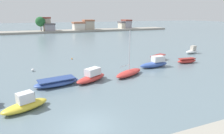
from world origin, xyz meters
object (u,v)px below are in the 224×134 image
object	(u,v)px
moored_boat_3	(92,77)
moored_boat_8	(192,51)
moored_boat_6	(158,58)
moored_boat_1	(25,104)
moored_boat_5	(155,63)
mooring_buoy_3	(33,70)
moored_boat_4	(129,73)
moored_boat_7	(187,61)
mooring_buoy_1	(29,96)
moored_boat_2	(57,82)
mooring_buoy_2	(72,59)

from	to	relation	value
moored_boat_3	moored_boat_8	xyz separation A→B (m)	(25.56, 9.24, -0.04)
moored_boat_6	moored_boat_8	size ratio (longest dim) A/B	1.31
moored_boat_3	moored_boat_6	world-z (taller)	moored_boat_3
moored_boat_1	moored_boat_5	distance (m)	20.86
moored_boat_1	mooring_buoy_3	world-z (taller)	moored_boat_1
moored_boat_1	moored_boat_5	xyz separation A→B (m)	(19.26, 8.01, 0.11)
moored_boat_4	moored_boat_5	distance (m)	6.49
moored_boat_7	mooring_buoy_1	distance (m)	26.38
moored_boat_2	moored_boat_4	xyz separation A→B (m)	(9.88, 0.22, 0.01)
moored_boat_3	mooring_buoy_1	xyz separation A→B (m)	(-7.55, -2.37, -0.44)
moored_boat_7	mooring_buoy_2	world-z (taller)	moored_boat_7
moored_boat_6	mooring_buoy_3	distance (m)	21.73
moored_boat_1	moored_boat_3	world-z (taller)	moored_boat_3
moored_boat_1	mooring_buoy_2	bearing A→B (deg)	43.48
mooring_buoy_2	moored_boat_2	bearing A→B (deg)	-108.11
moored_boat_7	moored_boat_8	bearing A→B (deg)	44.88
moored_boat_3	mooring_buoy_1	size ratio (longest dim) A/B	13.92
moored_boat_6	mooring_buoy_3	xyz separation A→B (m)	(-21.70, 1.14, -0.28)
moored_boat_2	moored_boat_6	size ratio (longest dim) A/B	1.24
moored_boat_6	mooring_buoy_1	distance (m)	23.92
moored_boat_5	mooring_buoy_2	bearing A→B (deg)	133.69
moored_boat_6	moored_boat_8	distance (m)	11.22
moored_boat_1	moored_boat_4	world-z (taller)	moored_boat_4
moored_boat_2	moored_boat_4	bearing A→B (deg)	-7.83
moored_boat_2	mooring_buoy_1	distance (m)	3.97
moored_boat_3	mooring_buoy_2	bearing A→B (deg)	61.43
moored_boat_5	moored_boat_7	distance (m)	6.82
moored_boat_1	moored_boat_5	size ratio (longest dim) A/B	0.83
moored_boat_3	mooring_buoy_3	xyz separation A→B (m)	(-7.01, 7.57, -0.40)
moored_boat_7	mooring_buoy_2	size ratio (longest dim) A/B	14.51
mooring_buoy_1	mooring_buoy_2	size ratio (longest dim) A/B	1.34
mooring_buoy_3	moored_boat_5	bearing A→B (deg)	-14.68
mooring_buoy_3	moored_boat_8	bearing A→B (deg)	2.94
moored_boat_8	mooring_buoy_2	xyz separation A→B (m)	(-25.52, 4.27, -0.44)
moored_boat_1	moored_boat_4	distance (m)	14.37
moored_boat_2	mooring_buoy_3	bearing A→B (deg)	100.12
moored_boat_6	moored_boat_7	bearing A→B (deg)	-69.79
moored_boat_2	moored_boat_5	xyz separation A→B (m)	(15.87, 2.71, 0.24)
moored_boat_4	mooring_buoy_1	distance (m)	13.31
moored_boat_1	moored_boat_7	xyz separation A→B (m)	(26.07, 8.18, -0.13)
mooring_buoy_3	moored_boat_4	bearing A→B (deg)	-30.41
moored_boat_3	mooring_buoy_2	distance (m)	13.52
moored_boat_5	mooring_buoy_2	world-z (taller)	moored_boat_5
moored_boat_7	mooring_buoy_1	xyz separation A→B (m)	(-25.85, -5.26, -0.24)
moored_boat_2	moored_boat_7	world-z (taller)	moored_boat_7
mooring_buoy_1	moored_boat_5	bearing A→B (deg)	14.98
moored_boat_4	moored_boat_7	distance (m)	13.07
moored_boat_1	moored_boat_3	distance (m)	9.40
moored_boat_2	mooring_buoy_2	world-z (taller)	moored_boat_2
mooring_buoy_1	moored_boat_6	bearing A→B (deg)	21.59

